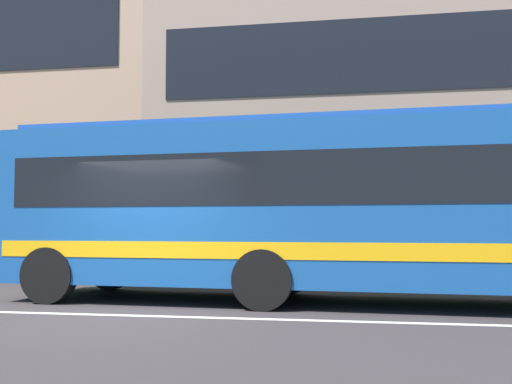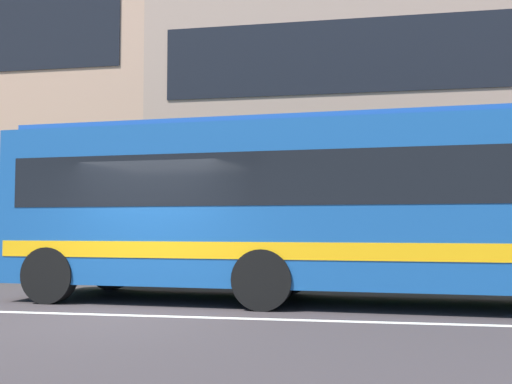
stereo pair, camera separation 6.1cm
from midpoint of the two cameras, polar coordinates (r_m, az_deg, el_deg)
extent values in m
plane|color=#383133|center=(9.49, -12.89, -11.56)|extent=(160.00, 160.00, 0.00)
cube|color=silver|center=(9.49, -12.89, -11.54)|extent=(60.00, 0.16, 0.01)
cube|color=#215823|center=(15.17, -12.83, -6.71)|extent=(19.85, 1.10, 0.92)
cube|color=tan|center=(22.80, 17.45, 6.92)|extent=(18.97, 10.90, 10.75)
cube|color=black|center=(17.72, 19.82, 12.79)|extent=(17.46, 0.04, 2.15)
cube|color=#184E94|center=(10.74, 5.44, -1.36)|extent=(11.30, 3.20, 2.78)
cube|color=black|center=(10.76, 5.42, 0.86)|extent=(10.63, 3.19, 0.89)
cube|color=#F2A911|center=(10.74, 5.46, -5.43)|extent=(11.07, 3.21, 0.28)
cube|color=#1B4A9A|center=(10.89, 5.39, 6.29)|extent=(10.83, 2.77, 0.12)
cylinder|color=black|center=(12.05, 2.95, -7.48)|extent=(1.01, 0.34, 1.00)
cylinder|color=black|center=(9.72, 0.48, -8.48)|extent=(1.01, 0.34, 1.00)
cylinder|color=black|center=(13.29, -13.96, -7.00)|extent=(1.01, 0.34, 1.00)
cylinder|color=black|center=(11.22, -19.53, -7.60)|extent=(1.01, 0.34, 1.00)
camera|label=1|loc=(0.03, -90.16, 0.01)|focal=41.38mm
camera|label=2|loc=(0.03, 89.84, -0.01)|focal=41.38mm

